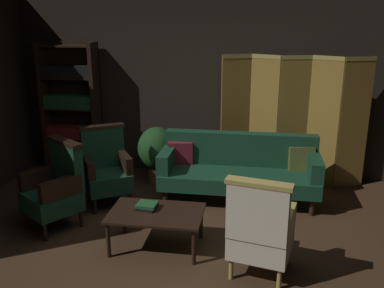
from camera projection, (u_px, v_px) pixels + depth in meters
ground_plane at (181, 248)px, 4.63m from camera, size 10.00×10.00×0.00m
back_wall at (208, 85)px, 6.54m from camera, size 7.20×0.10×2.80m
folding_screen at (293, 118)px, 6.22m from camera, size 2.12×0.34×1.90m
bookshelf at (71, 106)px, 6.71m from camera, size 0.90×0.32×2.05m
velvet_couch at (239, 167)px, 5.79m from camera, size 2.12×0.78×0.88m
coffee_table at (156, 216)px, 4.55m from camera, size 1.00×0.64×0.42m
armchair_gilt_accent at (260, 229)px, 4.02m from camera, size 0.69×0.69×1.04m
armchair_wing_left at (106, 168)px, 5.63m from camera, size 0.80×0.79×1.04m
armchair_wing_right at (56, 187)px, 5.01m from camera, size 0.80×0.80×1.04m
potted_plant at (157, 151)px, 6.33m from camera, size 0.56×0.56×0.86m
book_black_cloth at (147, 207)px, 4.61m from camera, size 0.22×0.21×0.03m
book_green_cloth at (147, 205)px, 4.61m from camera, size 0.22×0.20×0.03m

